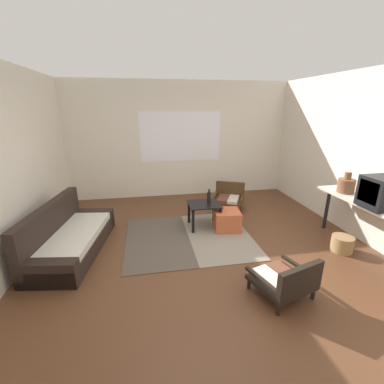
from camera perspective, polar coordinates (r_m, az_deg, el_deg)
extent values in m
plane|color=#56331E|center=(3.97, 3.91, -14.27)|extent=(7.80, 7.80, 0.00)
cube|color=silver|center=(6.41, -2.58, 11.16)|extent=(5.60, 0.12, 2.70)
cube|color=white|center=(6.34, -2.52, 11.90)|extent=(1.91, 0.01, 1.16)
cube|color=silver|center=(5.05, 34.24, 6.17)|extent=(0.12, 6.60, 2.70)
cube|color=#4C4238|center=(4.48, -7.45, -10.30)|extent=(1.05, 1.83, 0.01)
cube|color=gray|center=(4.63, 5.80, -9.23)|extent=(1.05, 1.83, 0.01)
cube|color=black|center=(4.46, -24.14, -10.34)|extent=(1.01, 1.92, 0.24)
cube|color=beige|center=(4.38, -24.05, -8.41)|extent=(0.89, 1.73, 0.10)
cube|color=black|center=(4.46, -28.41, -6.42)|extent=(0.41, 1.83, 0.64)
cube|color=black|center=(5.13, -20.86, -5.47)|extent=(0.77, 0.29, 0.35)
cube|color=black|center=(3.80, -28.93, -15.32)|extent=(0.77, 0.29, 0.35)
cube|color=black|center=(4.74, 2.66, -2.63)|extent=(0.57, 0.51, 0.02)
cube|color=black|center=(4.97, -0.67, -4.41)|extent=(0.04, 0.04, 0.44)
cube|color=black|center=(5.07, 4.78, -4.01)|extent=(0.04, 0.04, 0.44)
cube|color=black|center=(4.58, 0.24, -6.44)|extent=(0.04, 0.04, 0.44)
cube|color=black|center=(4.69, 6.13, -5.96)|extent=(0.04, 0.04, 0.44)
cylinder|color=#472D19|center=(5.53, 10.33, -3.96)|extent=(0.04, 0.04, 0.15)
cylinder|color=#472D19|center=(5.59, 4.69, -3.44)|extent=(0.04, 0.04, 0.15)
cylinder|color=#472D19|center=(5.97, 10.78, -2.29)|extent=(0.04, 0.04, 0.15)
cylinder|color=#472D19|center=(6.03, 5.56, -1.83)|extent=(0.04, 0.04, 0.15)
cube|color=#472D19|center=(5.74, 7.88, -1.92)|extent=(0.81, 0.78, 0.05)
cube|color=beige|center=(5.69, 8.98, -1.56)|extent=(0.40, 0.54, 0.06)
cube|color=brown|center=(5.72, 6.78, -1.37)|extent=(0.40, 0.54, 0.06)
cube|color=#472D19|center=(5.91, 8.29, 0.62)|extent=(0.60, 0.34, 0.33)
cube|color=#472D19|center=(5.68, 10.89, -1.09)|extent=(0.28, 0.52, 0.04)
cube|color=#472D19|center=(5.75, 5.01, -0.59)|extent=(0.28, 0.52, 0.04)
cylinder|color=black|center=(3.46, 12.28, -18.86)|extent=(0.04, 0.04, 0.13)
cylinder|color=black|center=(3.78, 18.91, -16.01)|extent=(0.04, 0.04, 0.13)
cylinder|color=black|center=(3.19, 18.24, -23.11)|extent=(0.04, 0.04, 0.13)
cylinder|color=black|center=(3.54, 24.83, -19.44)|extent=(0.04, 0.04, 0.13)
cube|color=black|center=(3.43, 18.77, -18.03)|extent=(0.76, 0.72, 0.05)
cube|color=beige|center=(3.34, 17.24, -17.75)|extent=(0.34, 0.54, 0.06)
cube|color=brown|center=(3.47, 19.93, -16.50)|extent=(0.34, 0.54, 0.06)
cube|color=black|center=(3.19, 22.49, -17.32)|extent=(0.61, 0.25, 0.33)
cube|color=black|center=(3.19, 15.13, -18.15)|extent=(0.21, 0.55, 0.04)
cube|color=black|center=(3.55, 22.36, -14.84)|extent=(0.21, 0.55, 0.04)
cube|color=#BC5633|center=(4.78, 7.59, -6.08)|extent=(0.50, 0.50, 0.36)
cube|color=beige|center=(4.60, 33.99, -2.14)|extent=(0.41, 1.76, 0.04)
cylinder|color=black|center=(5.30, 27.27, -3.24)|extent=(0.06, 0.06, 0.76)
cube|color=black|center=(4.41, 36.19, -0.07)|extent=(0.49, 0.41, 0.43)
cube|color=black|center=(4.23, 33.97, 0.00)|extent=(0.01, 0.32, 0.30)
cylinder|color=brown|center=(4.89, 30.50, 1.15)|extent=(0.26, 0.26, 0.22)
cylinder|color=brown|center=(4.85, 30.81, 3.04)|extent=(0.10, 0.10, 0.11)
cylinder|color=black|center=(4.78, 3.71, -1.13)|extent=(0.07, 0.07, 0.19)
cylinder|color=black|center=(4.74, 3.74, 0.28)|extent=(0.03, 0.03, 0.06)
cylinder|color=#9E7A4C|center=(4.71, 29.85, -9.72)|extent=(0.32, 0.32, 0.24)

